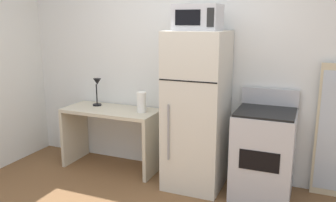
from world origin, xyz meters
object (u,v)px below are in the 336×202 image
Objects in this scene: microwave at (198,18)px; desk at (112,127)px; paper_towel_roll at (142,102)px; oven_range at (263,153)px; desk_lamp at (97,87)px; refrigerator at (197,111)px.

desk is at bearing 176.04° from microwave.
oven_range reaches higher than paper_towel_roll.
desk_lamp is 0.66m from paper_towel_roll.
microwave is 0.42× the size of oven_range.
desk_lamp is 0.77× the size of microwave.
refrigerator is 0.82m from oven_range.
refrigerator is at bearing 90.32° from microwave.
desk_lamp reaches higher than oven_range.
oven_range is at bearing 1.80° from refrigerator.
paper_towel_roll reaches higher than desk.
refrigerator is at bearing -5.62° from desk_lamp.
refrigerator is (1.35, -0.13, -0.14)m from desk_lamp.
desk_lamp is 1.60m from microwave.
oven_range is at bearing -1.03° from desk.
oven_range is at bearing -2.03° from paper_towel_roll.
desk is at bearing -17.84° from desk_lamp.
desk is 1.16m from refrigerator.
desk_lamp is at bearing 162.16° from desk.
desk_lamp is at bearing 174.38° from refrigerator.
refrigerator is 1.55× the size of oven_range.
paper_towel_roll is 0.71m from refrigerator.
oven_range is (1.43, -0.05, -0.40)m from paper_towel_roll.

